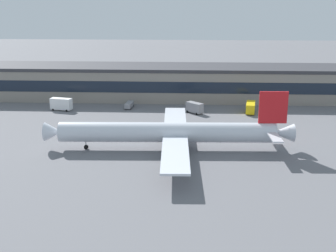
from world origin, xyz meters
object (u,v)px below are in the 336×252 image
at_px(belt_loader, 129,105).
at_px(stair_truck, 195,107).
at_px(catering_truck, 62,104).
at_px(airliner, 171,132).
at_px(fuel_truck, 251,107).

relative_size(belt_loader, stair_truck, 1.10).
distance_m(catering_truck, belt_loader, 22.83).
xyz_separation_m(airliner, stair_truck, (6.21, 37.10, -2.52)).
height_order(airliner, belt_loader, airliner).
bearing_deg(belt_loader, airliner, -69.35).
height_order(belt_loader, fuel_truck, fuel_truck).
bearing_deg(airliner, catering_truck, 134.96).
xyz_separation_m(airliner, belt_loader, (-16.37, 43.44, -3.35)).
xyz_separation_m(belt_loader, fuel_truck, (40.99, -4.78, 0.73)).
relative_size(catering_truck, stair_truck, 1.28).
bearing_deg(belt_loader, catering_truck, -168.07).
bearing_deg(belt_loader, fuel_truck, -6.65).
height_order(stair_truck, fuel_truck, stair_truck).
height_order(catering_truck, stair_truck, catering_truck).
distance_m(stair_truck, fuel_truck, 18.47).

